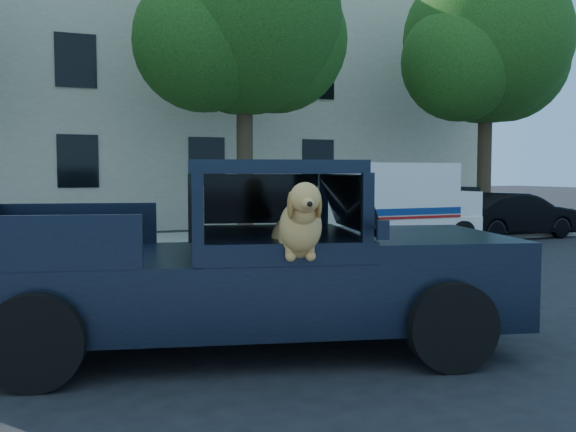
# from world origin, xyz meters

# --- Properties ---
(ground) EXTENTS (120.00, 120.00, 0.00)m
(ground) POSITION_xyz_m (0.00, 0.00, 0.00)
(ground) COLOR black
(ground) RESTS_ON ground
(far_sidewalk) EXTENTS (60.00, 4.00, 0.15)m
(far_sidewalk) POSITION_xyz_m (0.00, 9.20, 0.07)
(far_sidewalk) COLOR gray
(far_sidewalk) RESTS_ON ground
(lane_stripes) EXTENTS (21.60, 0.14, 0.01)m
(lane_stripes) POSITION_xyz_m (2.00, 3.40, 0.01)
(lane_stripes) COLOR silver
(lane_stripes) RESTS_ON ground
(street_tree_mid) EXTENTS (6.00, 5.20, 8.60)m
(street_tree_mid) POSITION_xyz_m (5.03, 9.62, 5.71)
(street_tree_mid) COLOR #332619
(street_tree_mid) RESTS_ON ground
(street_tree_right) EXTENTS (6.00, 5.20, 8.60)m
(street_tree_right) POSITION_xyz_m (13.03, 9.62, 5.71)
(street_tree_right) COLOR #332619
(street_tree_right) RESTS_ON ground
(building_main) EXTENTS (26.00, 6.00, 9.00)m
(building_main) POSITION_xyz_m (3.00, 16.50, 4.50)
(building_main) COLOR beige
(building_main) RESTS_ON ground
(pickup_truck) EXTENTS (5.95, 3.53, 2.00)m
(pickup_truck) POSITION_xyz_m (1.53, -0.41, 0.68)
(pickup_truck) COLOR black
(pickup_truck) RESTS_ON ground
(mail_truck) EXTENTS (3.89, 2.05, 2.10)m
(mail_truck) POSITION_xyz_m (8.37, 7.26, 0.92)
(mail_truck) COLOR silver
(mail_truck) RESTS_ON ground
(parked_sedan) EXTENTS (1.39, 3.91, 1.29)m
(parked_sedan) POSITION_xyz_m (12.34, 7.46, 0.64)
(parked_sedan) COLOR black
(parked_sedan) RESTS_ON ground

